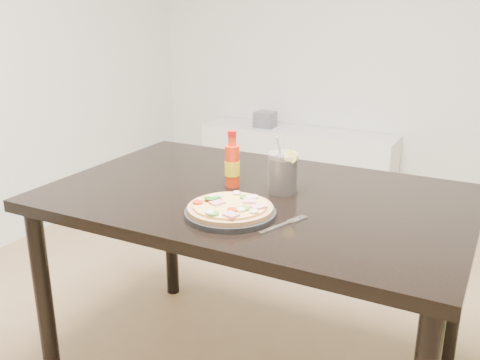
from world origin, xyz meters
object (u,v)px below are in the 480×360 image
at_px(cola_cup, 283,174).
at_px(plate, 230,213).
at_px(fork, 285,224).
at_px(media_console, 297,164).
at_px(hot_sauce_bottle, 232,165).
at_px(dining_table, 256,215).
at_px(pizza, 230,207).

bearing_deg(cola_cup, plate, -101.54).
bearing_deg(fork, media_console, 131.31).
xyz_separation_m(hot_sauce_bottle, fork, (0.30, -0.23, -0.08)).
bearing_deg(media_console, dining_table, -72.46).
distance_m(dining_table, media_console, 2.10).
bearing_deg(fork, dining_table, 153.13).
distance_m(plate, fork, 0.17).
bearing_deg(hot_sauce_bottle, plate, -62.96).
height_order(plate, fork, plate).
bearing_deg(cola_cup, hot_sauce_bottle, -171.49).
relative_size(pizza, cola_cup, 1.33).
relative_size(plate, pizza, 1.07).
relative_size(dining_table, fork, 7.70).
bearing_deg(hot_sauce_bottle, media_console, 104.90).
bearing_deg(fork, pizza, -155.90).
bearing_deg(fork, hot_sauce_bottle, 162.60).
height_order(plate, pizza, pizza).
bearing_deg(hot_sauce_bottle, cola_cup, 8.51).
relative_size(dining_table, cola_cup, 7.22).
bearing_deg(media_console, fork, -69.48).
height_order(dining_table, media_console, dining_table).
bearing_deg(cola_cup, fork, -65.71).
bearing_deg(pizza, plate, 171.07).
height_order(dining_table, cola_cup, cola_cup).
bearing_deg(plate, hot_sauce_bottle, 117.04).
distance_m(dining_table, cola_cup, 0.17).
bearing_deg(media_console, hot_sauce_bottle, -75.10).
bearing_deg(media_console, cola_cup, -70.01).
height_order(hot_sauce_bottle, fork, hot_sauce_bottle).
bearing_deg(dining_table, pizza, -84.62).
bearing_deg(pizza, dining_table, 95.38).
relative_size(plate, fork, 1.52).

